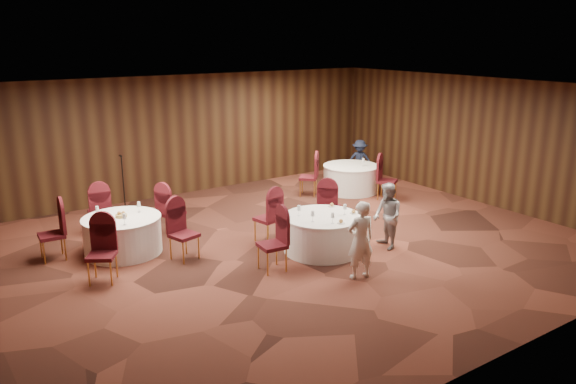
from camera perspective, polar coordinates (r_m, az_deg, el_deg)
ground at (r=11.56m, az=-0.26°, el=-5.63°), size 12.00×12.00×0.00m
room_shell at (r=11.00m, az=-0.28°, el=3.95°), size 12.00×12.00×12.00m
table_main at (r=11.26m, az=3.50°, el=-4.21°), size 1.57×1.57×0.74m
table_left at (r=11.64m, az=-16.44°, el=-4.18°), size 1.54×1.54×0.74m
table_right at (r=15.62m, az=6.39°, el=1.40°), size 1.53×1.53×0.74m
chairs_main at (r=11.50m, az=0.33°, el=-3.08°), size 2.96×1.94×1.00m
chairs_left at (r=11.61m, az=-16.45°, el=-3.58°), size 3.07×3.18×1.00m
chairs_right at (r=15.02m, az=6.04°, el=1.32°), size 2.21×2.22×1.00m
tabletop_main at (r=11.09m, az=4.50°, el=-2.03°), size 1.10×1.09×0.22m
tabletop_left at (r=11.49m, az=-16.62°, el=-2.10°), size 0.86×0.85×0.22m
tabletop_right at (r=15.46m, az=7.66°, el=3.20°), size 0.08×0.08×0.22m
mic_stand at (r=14.05m, az=-16.27°, el=-0.59°), size 0.24×0.24×1.47m
woman_a at (r=10.00m, az=7.38°, el=-4.86°), size 0.57×0.43×1.43m
woman_b at (r=11.49m, az=10.05°, el=-2.43°), size 0.68×0.78×1.35m
man_c at (r=16.77m, az=7.27°, el=3.19°), size 0.90×0.86×1.23m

